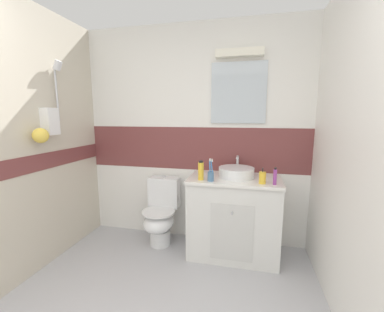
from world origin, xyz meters
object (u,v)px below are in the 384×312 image
at_px(soap_dispenser, 262,178).
at_px(toothpaste_tube_upright, 275,177).
at_px(sink_basin, 236,172).
at_px(toilet, 161,214).
at_px(toothbrush_cup, 211,175).
at_px(shampoo_bottle_tall, 201,171).

height_order(soap_dispenser, toothpaste_tube_upright, toothpaste_tube_upright).
distance_m(soap_dispenser, toothpaste_tube_upright, 0.11).
bearing_deg(toothpaste_tube_upright, sink_basin, 149.52).
distance_m(toilet, soap_dispenser, 1.25).
relative_size(sink_basin, toothbrush_cup, 1.80).
bearing_deg(toothbrush_cup, sink_basin, 43.57).
height_order(sink_basin, toothbrush_cup, toothbrush_cup).
xyz_separation_m(soap_dispenser, toothpaste_tube_upright, (0.11, -0.01, 0.02)).
bearing_deg(sink_basin, shampoo_bottle_tall, -149.78).
relative_size(toilet, shampoo_bottle_tall, 3.98).
bearing_deg(sink_basin, toilet, 179.27).
relative_size(toilet, toothbrush_cup, 3.40).
distance_m(sink_basin, toothpaste_tube_upright, 0.42).
xyz_separation_m(toothbrush_cup, soap_dispenser, (0.49, 0.02, -0.00)).
height_order(sink_basin, shampoo_bottle_tall, sink_basin).
distance_m(sink_basin, soap_dispenser, 0.32).
bearing_deg(shampoo_bottle_tall, toothpaste_tube_upright, -1.42).
relative_size(toothpaste_tube_upright, shampoo_bottle_tall, 0.84).
bearing_deg(toothbrush_cup, toothpaste_tube_upright, 0.85).
height_order(toothpaste_tube_upright, shampoo_bottle_tall, shampoo_bottle_tall).
xyz_separation_m(sink_basin, soap_dispenser, (0.25, -0.20, 0.00)).
relative_size(soap_dispenser, toothpaste_tube_upright, 0.94).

